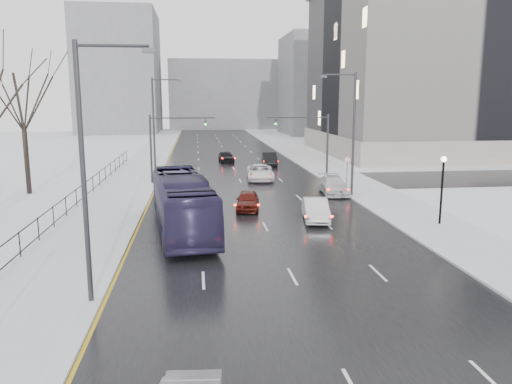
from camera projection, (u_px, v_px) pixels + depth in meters
name	position (u px, v px, depth m)	size (l,w,h in m)	color
road	(232.00, 166.00, 59.57)	(16.00, 150.00, 0.04)	black
cross_road	(241.00, 183.00, 47.86)	(130.00, 10.00, 0.04)	black
sidewalk_left	(143.00, 167.00, 58.34)	(5.00, 150.00, 0.16)	silver
sidewalk_right	(318.00, 164.00, 60.78)	(5.00, 150.00, 0.16)	silver
park_strip	(59.00, 169.00, 57.24)	(14.00, 150.00, 0.12)	white
tree_park_e	(30.00, 195.00, 41.85)	(9.45, 9.45, 13.50)	black
iron_fence	(44.00, 223.00, 28.62)	(0.06, 70.00, 1.30)	black
streetlight_r_mid	(351.00, 128.00, 39.97)	(2.95, 0.25, 10.00)	#2D2D33
streetlight_l_near	(89.00, 162.00, 18.55)	(2.95, 0.25, 10.00)	#2D2D33
streetlight_l_far	(156.00, 122.00, 49.79)	(2.95, 0.25, 10.00)	#2D2D33
lamppost_r_mid	(442.00, 180.00, 31.03)	(0.36, 0.36, 4.28)	black
mast_signal_right	(317.00, 139.00, 47.96)	(6.10, 0.33, 6.50)	#2D2D33
mast_signal_left	(162.00, 141.00, 46.26)	(6.10, 0.33, 6.50)	#2D2D33
no_uturn_sign	(347.00, 163.00, 44.60)	(0.60, 0.06, 2.70)	#2D2D33
civic_building	(463.00, 76.00, 73.29)	(41.00, 31.00, 24.80)	gray
bldg_far_right	(336.00, 85.00, 114.49)	(24.00, 20.00, 22.00)	slate
bldg_far_left	(119.00, 73.00, 117.90)	(18.00, 22.00, 28.00)	slate
bldg_far_center	(226.00, 95.00, 136.48)	(30.00, 18.00, 18.00)	slate
bus	(182.00, 203.00, 29.93)	(2.88, 12.30, 3.43)	#272345
sedan_center_near	(248.00, 200.00, 35.95)	(1.60, 3.98, 1.36)	#4B120C
sedan_right_near	(316.00, 210.00, 32.73)	(1.54, 4.41, 1.45)	silver
sedan_right_cross	(260.00, 172.00, 49.16)	(2.53, 5.49, 1.53)	white
sedan_right_far	(334.00, 185.00, 41.90)	(2.06, 5.07, 1.47)	silver
sedan_center_far	(226.00, 157.00, 63.04)	(1.66, 4.13, 1.41)	black
sedan_right_distant	(269.00, 159.00, 59.97)	(1.63, 4.67, 1.54)	black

